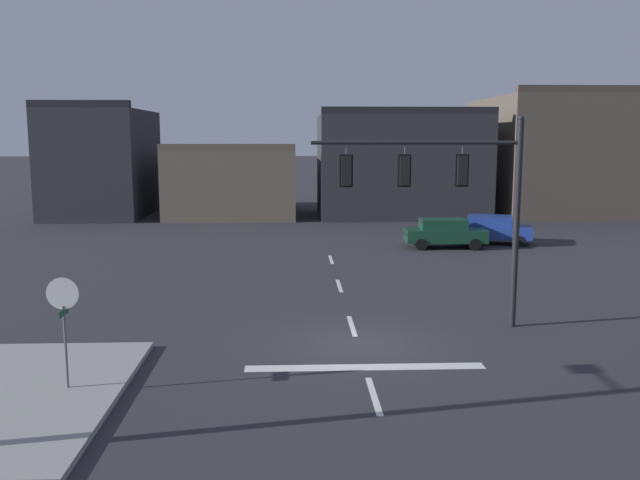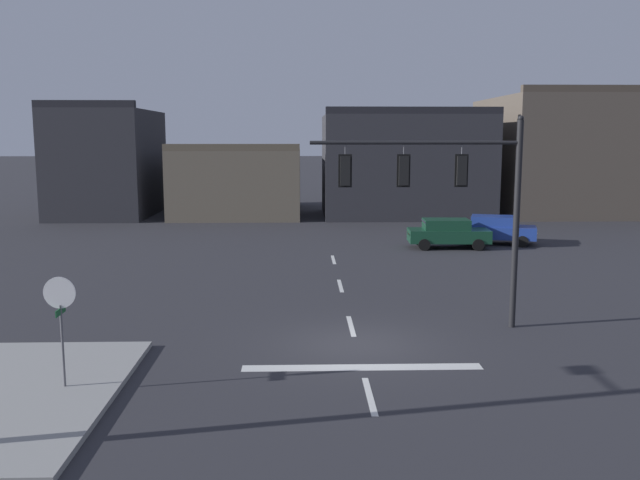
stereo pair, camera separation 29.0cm
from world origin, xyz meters
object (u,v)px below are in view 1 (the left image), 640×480
Objects in this scene: signal_mast_near_side at (452,188)px; car_lot_middle at (491,229)px; stop_sign at (63,306)px; car_lot_nearside at (445,233)px.

signal_mast_near_side is 1.42× the size of car_lot_middle.
signal_mast_near_side is 2.38× the size of stop_sign.
stop_sign is at bearing -153.07° from signal_mast_near_side.
car_lot_middle is (6.43, 17.08, -3.63)m from signal_mast_near_side.
stop_sign is 0.60× the size of car_lot_middle.
stop_sign reaches higher than car_lot_nearside.
signal_mast_near_side is at bearing -102.23° from car_lot_nearside.
stop_sign is at bearing -126.93° from car_lot_middle.
signal_mast_near_side is at bearing -110.61° from car_lot_middle.
car_lot_nearside is 3.34m from car_lot_middle.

